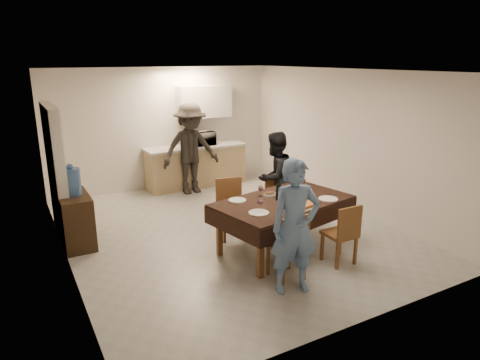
% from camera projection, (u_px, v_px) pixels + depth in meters
% --- Properties ---
extents(floor, '(5.00, 6.00, 0.02)m').
position_uv_depth(floor, '(228.00, 230.00, 7.16)').
color(floor, '#A5A4A0').
rests_on(floor, ground).
extents(ceiling, '(5.00, 6.00, 0.02)m').
position_uv_depth(ceiling, '(226.00, 71.00, 6.44)').
color(ceiling, white).
rests_on(ceiling, wall_back).
extents(wall_back, '(5.00, 0.02, 2.60)m').
position_uv_depth(wall_back, '(164.00, 128.00, 9.32)').
color(wall_back, silver).
rests_on(wall_back, floor).
extents(wall_front, '(5.00, 0.02, 2.60)m').
position_uv_depth(wall_front, '(364.00, 212.00, 4.28)').
color(wall_front, silver).
rests_on(wall_front, floor).
extents(wall_left, '(0.02, 6.00, 2.60)m').
position_uv_depth(wall_left, '(59.00, 175.00, 5.63)').
color(wall_left, silver).
rests_on(wall_left, floor).
extents(wall_right, '(0.02, 6.00, 2.60)m').
position_uv_depth(wall_right, '(346.00, 140.00, 7.97)').
color(wall_right, silver).
rests_on(wall_right, floor).
extents(stub_partition, '(0.15, 1.40, 2.10)m').
position_uv_depth(stub_partition, '(56.00, 172.00, 6.75)').
color(stub_partition, silver).
rests_on(stub_partition, floor).
extents(kitchen_base_cabinet, '(2.20, 0.60, 0.86)m').
position_uv_depth(kitchen_base_cabinet, '(196.00, 167.00, 9.57)').
color(kitchen_base_cabinet, tan).
rests_on(kitchen_base_cabinet, floor).
extents(kitchen_worktop, '(2.24, 0.64, 0.05)m').
position_uv_depth(kitchen_worktop, '(195.00, 147.00, 9.45)').
color(kitchen_worktop, '#B2B1AC').
rests_on(kitchen_worktop, kitchen_base_cabinet).
extents(upper_cabinet, '(1.20, 0.34, 0.70)m').
position_uv_depth(upper_cabinet, '(204.00, 102.00, 9.44)').
color(upper_cabinet, silver).
rests_on(upper_cabinet, wall_back).
extents(dining_table, '(2.18, 1.53, 0.78)m').
position_uv_depth(dining_table, '(283.00, 202.00, 6.28)').
color(dining_table, black).
rests_on(dining_table, floor).
extents(chair_near_left, '(0.42, 0.42, 0.50)m').
position_uv_depth(chair_near_left, '(291.00, 240.00, 5.42)').
color(chair_near_left, brown).
rests_on(chair_near_left, floor).
extents(chair_near_right, '(0.40, 0.40, 0.48)m').
position_uv_depth(chair_near_right, '(344.00, 229.00, 5.85)').
color(chair_near_right, brown).
rests_on(chair_near_right, floor).
extents(chair_far_left, '(0.51, 0.52, 0.51)m').
position_uv_depth(chair_far_left, '(235.00, 205.00, 6.67)').
color(chair_far_left, brown).
rests_on(chair_far_left, floor).
extents(chair_far_right, '(0.46, 0.46, 0.46)m').
position_uv_depth(chair_far_right, '(282.00, 199.00, 7.11)').
color(chair_far_right, brown).
rests_on(chair_far_right, floor).
extents(console, '(0.44, 0.87, 0.81)m').
position_uv_depth(console, '(76.00, 220.00, 6.52)').
color(console, '#2F1F0F').
rests_on(console, floor).
extents(water_jug, '(0.27, 0.27, 0.40)m').
position_uv_depth(water_jug, '(71.00, 182.00, 6.35)').
color(water_jug, '#436FB2').
rests_on(water_jug, console).
extents(wine_bottle, '(0.08, 0.08, 0.32)m').
position_uv_depth(wine_bottle, '(278.00, 189.00, 6.24)').
color(wine_bottle, black).
rests_on(wine_bottle, dining_table).
extents(water_pitcher, '(0.13, 0.13, 0.19)m').
position_uv_depth(water_pitcher, '(304.00, 191.00, 6.36)').
color(water_pitcher, white).
rests_on(water_pitcher, dining_table).
extents(savoury_tart, '(0.42, 0.35, 0.05)m').
position_uv_depth(savoury_tart, '(304.00, 205.00, 5.99)').
color(savoury_tart, '#CB813B').
rests_on(savoury_tart, dining_table).
extents(salad_bowl, '(0.17, 0.17, 0.07)m').
position_uv_depth(salad_bowl, '(292.00, 192.00, 6.55)').
color(salad_bowl, white).
rests_on(salad_bowl, dining_table).
extents(mushroom_dish, '(0.19, 0.19, 0.03)m').
position_uv_depth(mushroom_dish, '(270.00, 194.00, 6.48)').
color(mushroom_dish, white).
rests_on(mushroom_dish, dining_table).
extents(wine_glass_a, '(0.09, 0.09, 0.20)m').
position_uv_depth(wine_glass_a, '(260.00, 204.00, 5.77)').
color(wine_glass_a, white).
rests_on(wine_glass_a, dining_table).
extents(wine_glass_b, '(0.09, 0.09, 0.20)m').
position_uv_depth(wine_glass_b, '(303.00, 184.00, 6.71)').
color(wine_glass_b, white).
rests_on(wine_glass_b, dining_table).
extents(wine_glass_c, '(0.08, 0.08, 0.17)m').
position_uv_depth(wine_glass_c, '(261.00, 191.00, 6.40)').
color(wine_glass_c, white).
rests_on(wine_glass_c, dining_table).
extents(plate_near_left, '(0.28, 0.28, 0.02)m').
position_uv_depth(plate_near_left, '(259.00, 213.00, 5.74)').
color(plate_near_left, white).
rests_on(plate_near_left, dining_table).
extents(plate_near_right, '(0.28, 0.28, 0.02)m').
position_uv_depth(plate_near_right, '(328.00, 199.00, 6.30)').
color(plate_near_right, white).
rests_on(plate_near_right, dining_table).
extents(plate_far_left, '(0.26, 0.26, 0.01)m').
position_uv_depth(plate_far_left, '(237.00, 200.00, 6.24)').
color(plate_far_left, white).
rests_on(plate_far_left, dining_table).
extents(plate_far_right, '(0.24, 0.24, 0.01)m').
position_uv_depth(plate_far_right, '(303.00, 188.00, 6.80)').
color(plate_far_right, white).
rests_on(plate_far_right, dining_table).
extents(microwave, '(0.55, 0.37, 0.30)m').
position_uv_depth(microwave, '(202.00, 138.00, 9.47)').
color(microwave, silver).
rests_on(microwave, kitchen_worktop).
extents(person_near, '(0.69, 0.54, 1.68)m').
position_uv_depth(person_near, '(295.00, 227.00, 5.11)').
color(person_near, '#5A7AA7').
rests_on(person_near, floor).
extents(person_far, '(0.92, 0.81, 1.58)m').
position_uv_depth(person_far, '(275.00, 177.00, 7.40)').
color(person_far, black).
rests_on(person_far, floor).
extents(person_kitchen, '(1.23, 0.71, 1.90)m').
position_uv_depth(person_kitchen, '(191.00, 149.00, 8.91)').
color(person_kitchen, black).
rests_on(person_kitchen, floor).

